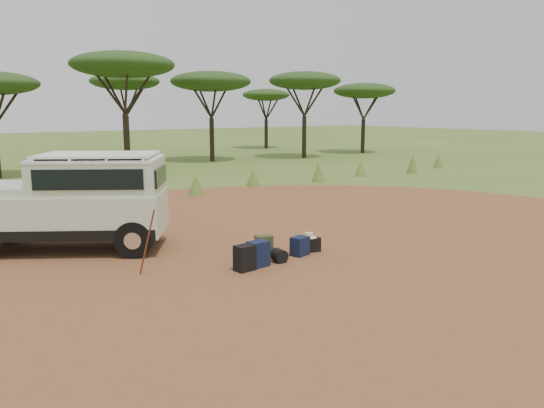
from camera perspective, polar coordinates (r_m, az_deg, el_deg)
ground at (r=11.09m, az=-1.47°, el=-6.15°), size 140.00×140.00×0.00m
dirt_clearing at (r=11.09m, az=-1.47°, el=-6.13°), size 23.00×23.00×0.01m
grass_fringe at (r=18.69m, az=-16.42°, el=1.40°), size 36.60×1.60×0.90m
acacia_treeline at (r=29.43m, az=-23.20°, el=12.77°), size 46.70×13.20×6.26m
safari_vehicle at (r=12.56m, az=-20.66°, el=0.01°), size 4.63×3.84×2.16m
walking_staff at (r=10.22m, az=-13.30°, el=-4.08°), size 0.23×0.39×1.29m
backpack_black at (r=10.37m, az=-2.96°, el=-5.84°), size 0.40×0.30×0.51m
backpack_navy at (r=10.62m, az=-1.49°, el=-5.41°), size 0.42×0.32×0.52m
backpack_olive at (r=11.28m, az=-0.88°, el=-4.60°), size 0.40×0.34×0.48m
duffel_navy at (r=11.45m, az=3.01°, el=-4.56°), size 0.42×0.35×0.41m
hard_case at (r=11.80m, az=3.98°, el=-4.36°), size 0.50×0.40×0.32m
stuff_sack at (r=10.96m, az=0.77°, el=-5.57°), size 0.31×0.31×0.28m
safari_hat at (r=11.75m, az=3.99°, el=-3.42°), size 0.36×0.36×0.10m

